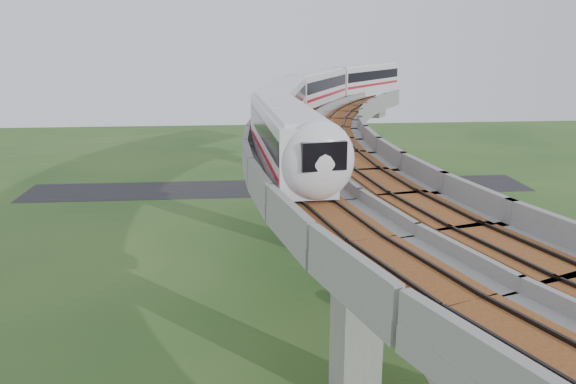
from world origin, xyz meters
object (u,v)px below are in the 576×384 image
Objects in this scene: metro_train at (321,95)px; car_dark at (503,255)px; car_red at (562,345)px; car_white at (538,313)px.

metro_train is 12.70× the size of car_dark.
car_dark is at bearing -42.78° from metro_train.
car_red is at bearing 148.46° from car_dark.
metro_train reaches higher than car_white.
car_white is at bearing 137.44° from car_red.
car_dark is (13.21, -12.22, -11.60)m from metro_train.
metro_train is 27.10m from car_white.
car_red is (-0.61, -3.82, -0.03)m from car_white.
metro_train is at bearing 27.41° from car_dark.
car_white reaches higher than car_red.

